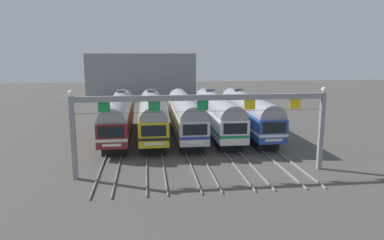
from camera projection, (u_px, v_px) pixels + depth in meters
name	position (u px, v px, depth m)	size (l,w,h in m)	color
ground_plane	(185.00, 136.00, 42.60)	(160.00, 160.00, 0.00)	#4C4944
track_bed	(174.00, 112.00, 59.16)	(16.75, 70.00, 0.15)	gray
commuter_train_maroon	(119.00, 115.00, 41.16)	(2.88, 18.06, 5.05)	maroon
commuter_train_yellow	(152.00, 114.00, 41.63)	(2.88, 18.06, 5.05)	gold
commuter_train_silver	(185.00, 114.00, 42.09)	(2.88, 18.06, 4.77)	silver
commuter_train_white	(217.00, 113.00, 42.57)	(2.88, 18.06, 5.05)	white
commuter_train_blue	(248.00, 112.00, 43.04)	(2.88, 18.06, 5.05)	#284C9E
catenary_gantry	(203.00, 111.00, 28.47)	(20.49, 0.44, 6.97)	gray
maintenance_building	(142.00, 75.00, 81.51)	(23.51, 10.00, 9.53)	gray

